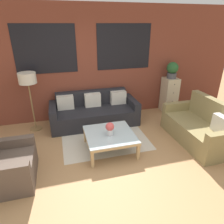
% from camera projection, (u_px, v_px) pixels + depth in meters
% --- Properties ---
extents(ground_plane, '(16.00, 16.00, 0.00)m').
position_uv_depth(ground_plane, '(113.00, 173.00, 3.43)').
color(ground_plane, '#AD7F51').
extents(wall_back_brick, '(8.40, 0.09, 2.80)m').
position_uv_depth(wall_back_brick, '(87.00, 64.00, 5.01)').
color(wall_back_brick, brown).
rests_on(wall_back_brick, ground_plane).
extents(rug, '(1.85, 1.63, 0.00)m').
position_uv_depth(rug, '(104.00, 136.00, 4.55)').
color(rug, beige).
rests_on(rug, ground_plane).
extents(couch_dark, '(2.14, 0.88, 0.78)m').
position_uv_depth(couch_dark, '(94.00, 112.00, 5.05)').
color(couch_dark, '#232328').
rests_on(couch_dark, ground_plane).
extents(settee_vintage, '(0.80, 1.62, 0.92)m').
position_uv_depth(settee_vintage, '(200.00, 128.00, 4.25)').
color(settee_vintage, olive).
rests_on(settee_vintage, ground_plane).
extents(armchair_corner, '(0.80, 0.91, 0.84)m').
position_uv_depth(armchair_corner, '(5.00, 167.00, 3.15)').
color(armchair_corner, brown).
rests_on(armchair_corner, ground_plane).
extents(coffee_table, '(0.94, 0.94, 0.37)m').
position_uv_depth(coffee_table, '(110.00, 136.00, 3.92)').
color(coffee_table, silver).
rests_on(coffee_table, ground_plane).
extents(floor_lamp, '(0.38, 0.38, 1.38)m').
position_uv_depth(floor_lamp, '(28.00, 81.00, 4.37)').
color(floor_lamp, olive).
rests_on(floor_lamp, ground_plane).
extents(drawer_cabinet, '(0.38, 0.42, 0.97)m').
position_uv_depth(drawer_cabinet, '(169.00, 95.00, 5.68)').
color(drawer_cabinet, '#C6B793').
rests_on(drawer_cabinet, ground_plane).
extents(potted_plant, '(0.31, 0.31, 0.44)m').
position_uv_depth(potted_plant, '(172.00, 70.00, 5.39)').
color(potted_plant, '#47474C').
rests_on(potted_plant, drawer_cabinet).
extents(flower_vase, '(0.16, 0.16, 0.27)m').
position_uv_depth(flower_vase, '(110.00, 128.00, 3.78)').
color(flower_vase, silver).
rests_on(flower_vase, coffee_table).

